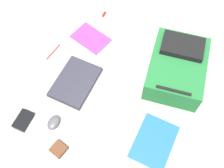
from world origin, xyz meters
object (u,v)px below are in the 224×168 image
at_px(pen_black, 53,52).
at_px(earbud_pouch, 59,149).
at_px(backpack, 177,67).
at_px(book_red, 91,39).
at_px(laptop, 75,82).
at_px(computer_mouse, 54,122).
at_px(book_comic, 154,142).
at_px(power_brick, 23,120).
at_px(usb_stick, 104,14).

xyz_separation_m(pen_black, earbud_pouch, (-0.45, 0.47, 0.01)).
distance_m(backpack, book_red, 0.60).
xyz_separation_m(laptop, earbud_pouch, (-0.18, 0.38, -0.00)).
bearing_deg(book_red, computer_mouse, 107.50).
bearing_deg(book_red, book_comic, 152.38).
xyz_separation_m(power_brick, pen_black, (0.18, -0.46, -0.01)).
relative_size(power_brick, usb_stick, 2.36).
bearing_deg(laptop, earbud_pouch, 115.84).
bearing_deg(book_comic, usb_stick, -38.40).
relative_size(backpack, earbud_pouch, 6.94).
distance_m(book_red, pen_black, 0.26).
height_order(book_red, usb_stick, book_red).
distance_m(computer_mouse, pen_black, 0.50).
height_order(laptop, usb_stick, laptop).
xyz_separation_m(book_comic, power_brick, (0.67, 0.31, 0.01)).
bearing_deg(power_brick, backpack, -126.11).
bearing_deg(power_brick, usb_stick, -84.17).
height_order(backpack, usb_stick, backpack).
relative_size(book_red, pen_black, 1.77).
xyz_separation_m(laptop, computer_mouse, (-0.06, 0.27, 0.00)).
xyz_separation_m(laptop, usb_stick, (0.18, -0.55, -0.01)).
xyz_separation_m(laptop, book_comic, (-0.58, 0.05, -0.01)).
height_order(book_comic, pen_black, book_comic).
height_order(computer_mouse, power_brick, computer_mouse).
height_order(laptop, book_red, laptop).
bearing_deg(power_brick, computer_mouse, -149.57).
distance_m(backpack, usb_stick, 0.67).
bearing_deg(usb_stick, laptop, 108.06).
distance_m(laptop, earbud_pouch, 0.42).
height_order(book_red, earbud_pouch, earbud_pouch).
relative_size(backpack, laptop, 1.51).
distance_m(earbud_pouch, usb_stick, 1.00).
bearing_deg(book_comic, backpack, -75.48).
bearing_deg(usb_stick, book_red, 103.34).
relative_size(computer_mouse, power_brick, 0.78).
bearing_deg(computer_mouse, earbud_pouch, 129.99).
bearing_deg(book_comic, power_brick, 25.02).
xyz_separation_m(laptop, book_red, (0.13, -0.32, -0.01)).
bearing_deg(computer_mouse, backpack, -130.89).
relative_size(book_red, usb_stick, 5.03).
xyz_separation_m(power_brick, usb_stick, (0.09, -0.92, -0.01)).
xyz_separation_m(book_red, earbud_pouch, (-0.31, 0.69, 0.01)).
height_order(book_red, pen_black, book_red).
distance_m(book_comic, usb_stick, 0.97).
xyz_separation_m(backpack, computer_mouse, (0.40, 0.67, -0.07)).
relative_size(book_comic, pen_black, 2.16).
bearing_deg(pen_black, backpack, -157.81).
relative_size(backpack, power_brick, 4.39).
relative_size(backpack, computer_mouse, 5.65).
height_order(laptop, pen_black, laptop).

